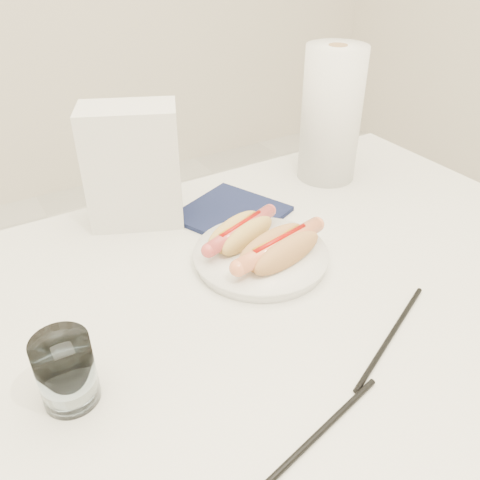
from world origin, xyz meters
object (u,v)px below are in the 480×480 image
plate (261,258)px  water_glass (66,371)px  hotdog_right (280,249)px  paper_towel_roll (331,115)px  hotdog_left (241,233)px  napkin_box (133,167)px  table (252,341)px

plate → water_glass: (-0.33, -0.11, 0.04)m
hotdog_right → paper_towel_roll: (0.27, 0.22, 0.09)m
hotdog_left → napkin_box: (-0.10, 0.18, 0.07)m
hotdog_right → water_glass: (-0.34, -0.08, 0.01)m
hotdog_left → hotdog_right: size_ratio=0.88×
napkin_box → hotdog_right: bearing=-39.0°
hotdog_right → paper_towel_roll: size_ratio=0.66×
hotdog_left → water_glass: size_ratio=1.71×
table → napkin_box: bearing=97.7°
paper_towel_roll → hotdog_left: bearing=-153.7°
hotdog_right → napkin_box: size_ratio=0.83×
water_glass → napkin_box: bearing=57.0°
table → napkin_box: napkin_box is taller
table → hotdog_left: bearing=65.2°
paper_towel_roll → table: bearing=-142.2°
napkin_box → paper_towel_roll: (0.39, -0.03, 0.03)m
plate → napkin_box: bearing=117.3°
plate → water_glass: water_glass is taller
water_glass → plate: bearing=18.4°
hotdog_left → paper_towel_roll: 0.34m
hotdog_right → water_glass: size_ratio=1.95×
water_glass → table: bearing=4.5°
napkin_box → paper_towel_roll: paper_towel_roll is taller
napkin_box → water_glass: bearing=-98.8°
plate → hotdog_left: bearing=105.7°
plate → napkin_box: (-0.11, 0.22, 0.10)m
table → plate: bearing=51.2°
table → water_glass: bearing=-175.5°
table → water_glass: size_ratio=13.68×
table → water_glass: 0.28m
hotdog_left → hotdog_right: 0.08m
plate → hotdog_right: bearing=-67.3°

